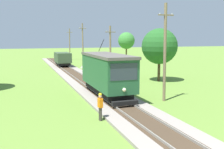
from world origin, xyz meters
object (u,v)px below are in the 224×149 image
(track_worker, at_px, (100,105))
(tree_right_far, at_px, (160,46))
(freight_car, at_px, (63,59))
(utility_pole_mid, at_px, (110,51))
(utility_pole_near_tram, at_px, (165,52))
(gravel_pile, at_px, (88,64))
(utility_pole_far, at_px, (83,44))
(tree_right_near, at_px, (126,41))
(red_tram, at_px, (107,73))
(utility_pole_distant, at_px, (70,44))

(track_worker, distance_m, tree_right_far, 16.88)
(freight_car, height_order, utility_pole_mid, utility_pole_mid)
(utility_pole_mid, distance_m, track_worker, 18.35)
(utility_pole_near_tram, relative_size, gravel_pile, 2.73)
(utility_pole_near_tram, bearing_deg, utility_pole_far, 90.00)
(freight_car, height_order, track_worker, freight_car)
(tree_right_near, height_order, tree_right_far, tree_right_near)
(track_worker, height_order, tree_right_far, tree_right_far)
(red_tram, relative_size, freight_car, 1.64)
(gravel_pile, height_order, tree_right_near, tree_right_near)
(track_worker, bearing_deg, utility_pole_near_tram, -157.54)
(utility_pole_distant, xyz_separation_m, gravel_pile, (0.06, -17.71, -3.17))
(utility_pole_near_tram, bearing_deg, utility_pole_mid, 90.00)
(track_worker, height_order, tree_right_near, tree_right_near)
(gravel_pile, xyz_separation_m, tree_right_far, (4.55, -16.84, 3.55))
(utility_pole_near_tram, distance_m, gravel_pile, 26.03)
(utility_pole_mid, xyz_separation_m, tree_right_far, (4.61, -4.69, 0.72))
(utility_pole_far, xyz_separation_m, track_worker, (-6.52, -32.95, -3.10))
(freight_car, bearing_deg, tree_right_far, -65.30)
(utility_pole_far, bearing_deg, freight_car, -157.23)
(utility_pole_mid, relative_size, gravel_pile, 2.32)
(utility_pole_far, bearing_deg, utility_pole_mid, -90.00)
(red_tram, bearing_deg, gravel_pile, 79.80)
(red_tram, bearing_deg, track_worker, -112.00)
(freight_car, bearing_deg, utility_pole_distant, 75.25)
(utility_pole_mid, distance_m, tree_right_near, 24.87)
(utility_pole_far, height_order, utility_pole_distant, utility_pole_far)
(tree_right_near, bearing_deg, utility_pole_mid, -117.34)
(red_tram, relative_size, tree_right_near, 1.31)
(red_tram, distance_m, tree_right_near, 36.60)
(freight_car, distance_m, tree_right_far, 21.02)
(utility_pole_distant, bearing_deg, utility_pole_far, -90.00)
(utility_pole_near_tram, height_order, tree_right_near, utility_pole_near_tram)
(red_tram, distance_m, tree_right_far, 10.94)
(freight_car, xyz_separation_m, tree_right_near, (15.52, 7.82, 3.05))
(freight_car, height_order, gravel_pile, freight_car)
(utility_pole_far, bearing_deg, gravel_pile, -89.13)
(freight_car, bearing_deg, track_worker, -94.42)
(utility_pole_distant, distance_m, gravel_pile, 17.99)
(tree_right_far, bearing_deg, tree_right_near, 75.74)
(red_tram, xyz_separation_m, utility_pole_mid, (4.10, 10.99, 1.29))
(tree_right_far, bearing_deg, utility_pole_distant, 97.60)
(utility_pole_far, relative_size, tree_right_near, 1.22)
(utility_pole_mid, bearing_deg, tree_right_far, -45.52)
(tree_right_near, bearing_deg, utility_pole_far, -151.90)
(tree_right_near, bearing_deg, utility_pole_near_tram, -107.71)
(track_worker, relative_size, tree_right_near, 0.27)
(freight_car, height_order, utility_pole_far, utility_pole_far)
(freight_car, height_order, tree_right_far, tree_right_far)
(gravel_pile, bearing_deg, utility_pole_far, 90.87)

